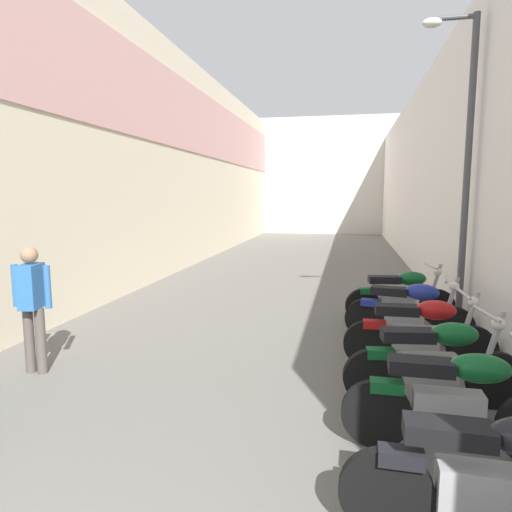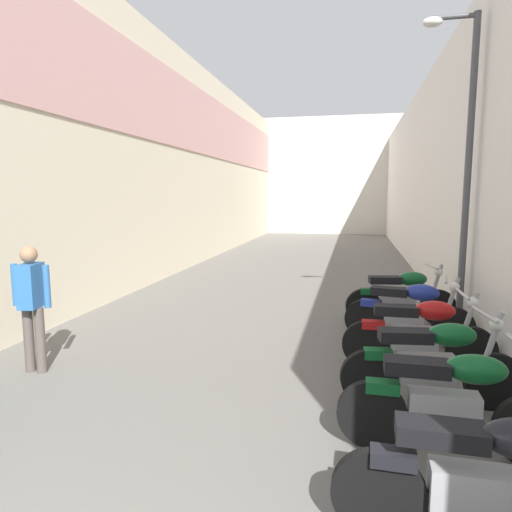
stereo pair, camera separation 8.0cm
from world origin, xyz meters
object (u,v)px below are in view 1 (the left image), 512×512
Objects in this scene: motorcycle_fifth at (420,331)px; motorcycle_sixth at (409,310)px; motorcycle_seventh at (401,295)px; motorcycle_third at (456,399)px; motorcycle_second at (497,478)px; pedestrian_further_down at (32,300)px; street_lamp at (462,155)px; motorcycle_fourth at (435,360)px.

motorcycle_fifth is 1.08m from motorcycle_sixth.
motorcycle_seventh is (-0.00, 2.10, 0.00)m from motorcycle_fifth.
motorcycle_fifth is (-0.00, 1.90, 0.00)m from motorcycle_third.
motorcycle_third and motorcycle_sixth have the same top height.
motorcycle_fifth is (0.00, 2.97, 0.00)m from motorcycle_second.
pedestrian_further_down is at bearing -155.56° from motorcycle_sixth.
motorcycle_seventh is at bearing 90.00° from motorcycle_third.
street_lamp is (0.70, 1.52, 2.27)m from motorcycle_fifth.
pedestrian_further_down reaches higher than motorcycle_sixth.
motorcycle_second is at bearing -90.00° from motorcycle_sixth.
motorcycle_sixth is 2.42m from street_lamp.
street_lamp is at bearing -39.43° from motorcycle_seventh.
street_lamp is at bearing 81.14° from motorcycle_second.
motorcycle_second is 1.00× the size of motorcycle_fifth.
pedestrian_further_down reaches higher than motorcycle_second.
street_lamp is (0.70, 0.45, 2.27)m from motorcycle_sixth.
motorcycle_fifth is at bearing -89.99° from motorcycle_sixth.
motorcycle_third is 1.00× the size of motorcycle_fifth.
motorcycle_second is 1.01× the size of motorcycle_sixth.
motorcycle_sixth and motorcycle_seventh have the same top height.
motorcycle_fourth is 4.67m from pedestrian_further_down.
motorcycle_fifth is at bearing -114.73° from street_lamp.
pedestrian_further_down is (-4.65, -3.13, 0.42)m from motorcycle_seventh.
motorcycle_third is at bearing -101.59° from street_lamp.
motorcycle_fourth is 1.00× the size of motorcycle_sixth.
motorcycle_second is 1.18× the size of pedestrian_further_down.
motorcycle_fourth is at bearing -90.00° from motorcycle_sixth.
motorcycle_sixth is at bearing 90.00° from motorcycle_second.
motorcycle_seventh is 0.39× the size of street_lamp.
pedestrian_further_down is (-4.65, -1.04, 0.42)m from motorcycle_fifth.
pedestrian_further_down is at bearing -167.43° from motorcycle_fifth.
street_lamp is at bearing 25.57° from pedestrian_further_down.
pedestrian_further_down reaches higher than motorcycle_fifth.
motorcycle_seventh is at bearing 90.00° from motorcycle_fourth.
motorcycle_second is 1.08m from motorcycle_third.
street_lamp is (0.70, 2.52, 2.27)m from motorcycle_fourth.
motorcycle_third is at bearing -10.49° from pedestrian_further_down.
motorcycle_second is at bearing -90.00° from motorcycle_third.
motorcycle_seventh is at bearing 34.00° from pedestrian_further_down.
pedestrian_further_down reaches higher than motorcycle_seventh.
motorcycle_fifth is 0.39× the size of street_lamp.
motorcycle_fourth and motorcycle_sixth have the same top height.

